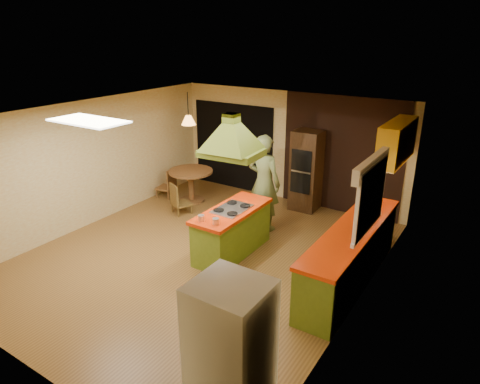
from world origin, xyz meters
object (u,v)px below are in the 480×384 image
Objects in this scene: wall_oven at (307,170)px; canister_large at (374,198)px; refrigerator at (231,359)px; dining_table at (191,180)px; kitchen_island at (232,231)px; man at (264,183)px.

canister_large is at bearing -34.45° from wall_oven.
wall_oven is (-1.76, 5.55, 0.05)m from refrigerator.
canister_large is (4.17, -0.12, 0.50)m from dining_table.
kitchen_island is 0.95× the size of wall_oven.
kitchen_island is at bearing -35.26° from dining_table.
refrigerator is at bearing -56.18° from kitchen_island.
kitchen_island is at bearing -96.33° from wall_oven.
wall_oven reaches higher than dining_table.
man is at bearing -174.12° from canister_large.
refrigerator is 4.38m from canister_large.
refrigerator is at bearing -47.41° from dining_table.
dining_table is (-2.38, -1.05, -0.35)m from wall_oven.
dining_table is at bearing 178.32° from canister_large.
kitchen_island reaches higher than dining_table.
wall_oven is 2.62m from dining_table.
refrigerator is 1.65× the size of dining_table.
refrigerator is 7.92× the size of canister_large.
refrigerator reaches higher than dining_table.
canister_large reaches higher than kitchen_island.
kitchen_island is 2.62m from wall_oven.
dining_table is at bearing 144.91° from kitchen_island.
kitchen_island is 8.01× the size of canister_large.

